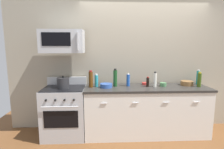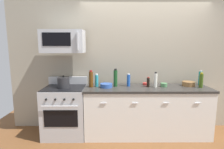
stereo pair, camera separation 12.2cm
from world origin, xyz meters
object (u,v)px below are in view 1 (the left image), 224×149
(bottle_soda_blue, at_px, (128,80))
(bowl_blue_mixing, at_px, (106,85))
(bottle_sparkling_teal, at_px, (198,77))
(range_oven, at_px, (65,111))
(bowl_green_glaze, at_px, (163,84))
(microwave, at_px, (63,41))
(bottle_soy_sauce_dark, at_px, (148,82))
(bottle_dish_soap, at_px, (96,81))
(bottle_vinegar_white, at_px, (155,80))
(bottle_wine_green, at_px, (115,78))
(stockpot, at_px, (63,83))
(bowl_wooden_salad, at_px, (187,83))
(bottle_wine_amber, at_px, (91,79))
(bottle_olive_oil, at_px, (199,80))
(bowl_red_small, at_px, (145,83))

(bottle_soda_blue, relative_size, bowl_blue_mixing, 1.09)
(bottle_sparkling_teal, height_order, bowl_blue_mixing, bottle_sparkling_teal)
(range_oven, relative_size, bowl_green_glaze, 8.74)
(bottle_soda_blue, distance_m, bowl_blue_mixing, 0.44)
(range_oven, distance_m, bowl_green_glaze, 1.90)
(bowl_blue_mixing, bearing_deg, microwave, 175.95)
(bottle_soy_sauce_dark, bearing_deg, range_oven, -179.21)
(bottle_dish_soap, relative_size, bottle_vinegar_white, 0.85)
(bottle_wine_green, relative_size, bowl_green_glaze, 2.73)
(bottle_soda_blue, bearing_deg, stockpot, -173.12)
(bottle_vinegar_white, xyz_separation_m, stockpot, (-1.67, -0.06, -0.03))
(bottle_sparkling_teal, xyz_separation_m, bowl_wooden_salad, (-0.25, -0.07, -0.10))
(bottle_soda_blue, xyz_separation_m, bowl_blue_mixing, (-0.42, -0.10, -0.08))
(bottle_vinegar_white, distance_m, bowl_green_glaze, 0.20)
(bottle_wine_green, xyz_separation_m, bottle_wine_amber, (-0.45, -0.05, -0.01))
(bowl_green_glaze, distance_m, stockpot, 1.84)
(bottle_wine_amber, relative_size, bottle_dish_soap, 1.30)
(bottle_sparkling_teal, distance_m, bowl_green_glaze, 0.75)
(bottle_dish_soap, bearing_deg, bottle_sparkling_teal, 3.06)
(range_oven, relative_size, stockpot, 4.68)
(bottle_olive_oil, height_order, bowl_red_small, bottle_olive_oil)
(bottle_soda_blue, relative_size, bottle_dish_soap, 1.01)
(bottle_sparkling_teal, xyz_separation_m, stockpot, (-2.58, -0.22, -0.04))
(bottle_dish_soap, distance_m, bowl_red_small, 0.96)
(microwave, distance_m, bottle_vinegar_white, 1.81)
(bottle_wine_green, xyz_separation_m, bowl_blue_mixing, (-0.17, -0.08, -0.12))
(bottle_vinegar_white, bearing_deg, bowl_red_small, 125.86)
(range_oven, bearing_deg, stockpot, -90.00)
(bottle_soy_sauce_dark, bearing_deg, bowl_green_glaze, 3.87)
(range_oven, bearing_deg, bottle_soda_blue, 4.33)
(microwave, height_order, bowl_red_small, microwave)
(bowl_red_small, bearing_deg, bowl_wooden_salad, -6.70)
(bottle_sparkling_teal, distance_m, bottle_vinegar_white, 0.92)
(microwave, bearing_deg, bottle_soy_sauce_dark, -0.88)
(bottle_soda_blue, distance_m, stockpot, 1.19)
(bottle_sparkling_teal, bearing_deg, bottle_vinegar_white, -169.48)
(bottle_wine_green, height_order, bottle_soy_sauce_dark, bottle_wine_green)
(range_oven, relative_size, bottle_dish_soap, 4.46)
(bottle_wine_green, bearing_deg, bowl_blue_mixing, -154.23)
(bottle_soda_blue, bearing_deg, bottle_wine_amber, -174.38)
(bottle_wine_green, height_order, bottle_olive_oil, bottle_wine_green)
(bottle_olive_oil, bearing_deg, bottle_sparkling_teal, 67.64)
(bottle_soy_sauce_dark, relative_size, stockpot, 0.82)
(bottle_wine_amber, relative_size, bowl_blue_mixing, 1.41)
(bottle_wine_green, xyz_separation_m, bowl_red_small, (0.59, 0.12, -0.14))
(bottle_vinegar_white, bearing_deg, bottle_sparkling_teal, 10.52)
(bottle_sparkling_teal, height_order, bottle_vinegar_white, bottle_sparkling_teal)
(bowl_blue_mixing, bearing_deg, bottle_soda_blue, 13.33)
(bottle_wine_amber, height_order, bottle_olive_oil, bottle_wine_amber)
(bottle_olive_oil, bearing_deg, bottle_wine_green, 176.06)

